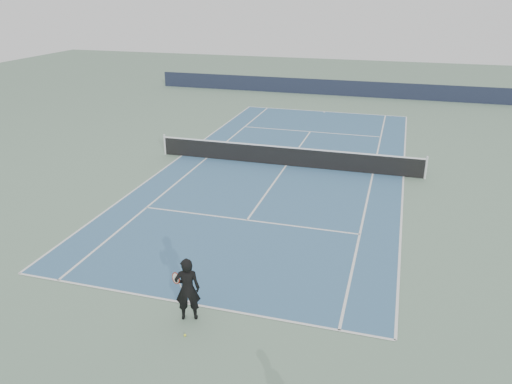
# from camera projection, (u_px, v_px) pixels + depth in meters

# --- Properties ---
(ground) EXTENTS (80.00, 80.00, 0.00)m
(ground) POSITION_uv_depth(u_px,v_px,m) (286.00, 166.00, 24.12)
(ground) COLOR slate
(court_surface) EXTENTS (10.97, 23.77, 0.01)m
(court_surface) POSITION_uv_depth(u_px,v_px,m) (286.00, 166.00, 24.12)
(court_surface) COLOR #396388
(court_surface) RESTS_ON ground
(tennis_net) EXTENTS (12.90, 0.10, 1.07)m
(tennis_net) POSITION_uv_depth(u_px,v_px,m) (286.00, 156.00, 23.93)
(tennis_net) COLOR silver
(tennis_net) RESTS_ON ground
(windscreen_far) EXTENTS (30.00, 0.25, 1.20)m
(windscreen_far) POSITION_uv_depth(u_px,v_px,m) (337.00, 88.00, 39.79)
(windscreen_far) COLOR black
(windscreen_far) RESTS_ON ground
(tennis_player) EXTENTS (0.84, 0.67, 1.76)m
(tennis_player) POSITION_uv_depth(u_px,v_px,m) (187.00, 289.00, 12.65)
(tennis_player) COLOR black
(tennis_player) RESTS_ON ground
(tennis_ball) EXTENTS (0.07, 0.07, 0.07)m
(tennis_ball) POSITION_uv_depth(u_px,v_px,m) (185.00, 335.00, 12.29)
(tennis_ball) COLOR yellow
(tennis_ball) RESTS_ON ground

